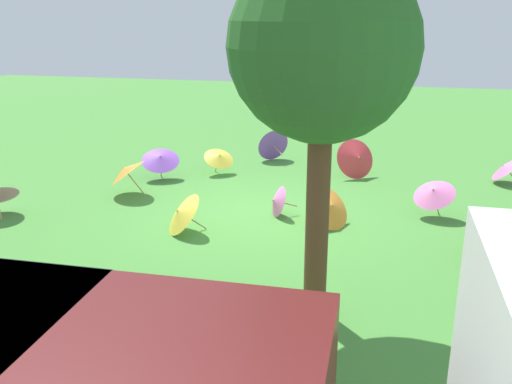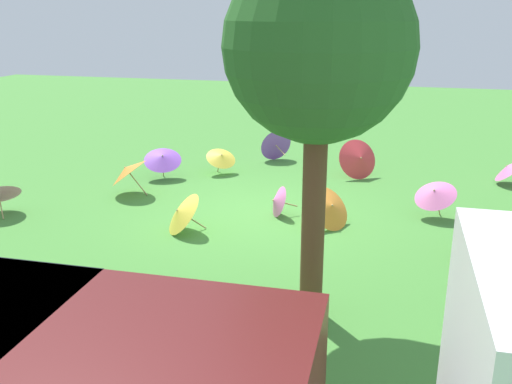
% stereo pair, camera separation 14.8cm
% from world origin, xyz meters
% --- Properties ---
extents(ground, '(40.00, 40.00, 0.00)m').
position_xyz_m(ground, '(0.00, 0.00, 0.00)').
color(ground, '#478C38').
extents(shade_tree, '(2.13, 2.13, 4.33)m').
position_xyz_m(shade_tree, '(-1.52, 3.36, 3.22)').
color(shade_tree, brown).
rests_on(shade_tree, ground).
extents(parasol_orange_0, '(1.01, 1.07, 0.74)m').
position_xyz_m(parasol_orange_0, '(-1.36, 0.31, 0.37)').
color(parasol_orange_0, tan).
rests_on(parasol_orange_0, ground).
extents(parasol_yellow_0, '(0.97, 1.02, 0.72)m').
position_xyz_m(parasol_yellow_0, '(1.07, 1.20, 0.36)').
color(parasol_yellow_0, tan).
rests_on(parasol_yellow_0, ground).
extents(parasol_purple_0, '(0.85, 0.86, 0.83)m').
position_xyz_m(parasol_purple_0, '(0.61, -4.05, 0.41)').
color(parasol_purple_0, tan).
rests_on(parasol_purple_0, ground).
extents(parasol_pink_1, '(1.10, 1.01, 0.85)m').
position_xyz_m(parasol_pink_1, '(-3.97, 1.30, 0.43)').
color(parasol_pink_1, tan).
rests_on(parasol_pink_1, ground).
extents(parasol_pink_2, '(0.67, 0.77, 0.67)m').
position_xyz_m(parasol_pink_2, '(-4.78, -3.20, 0.38)').
color(parasol_pink_2, tan).
rests_on(parasol_pink_2, ground).
extents(parasol_orange_2, '(0.87, 0.94, 0.85)m').
position_xyz_m(parasol_orange_2, '(2.90, -0.48, 0.52)').
color(parasol_orange_2, tan).
rests_on(parasol_orange_2, ground).
extents(parasol_yellow_1, '(0.95, 0.94, 0.63)m').
position_xyz_m(parasol_yellow_1, '(1.52, -2.46, 0.41)').
color(parasol_yellow_1, tan).
rests_on(parasol_yellow_1, ground).
extents(parasol_pink_5, '(1.01, 1.00, 0.75)m').
position_xyz_m(parasol_pink_5, '(-3.13, -0.58, 0.49)').
color(parasol_pink_5, tan).
rests_on(parasol_pink_5, ground).
extents(parasol_red_1, '(1.06, 0.97, 0.91)m').
position_xyz_m(parasol_red_1, '(-1.59, -2.91, 0.46)').
color(parasol_red_1, tan).
rests_on(parasol_red_1, ground).
extents(parasol_purple_2, '(1.10, 1.08, 0.74)m').
position_xyz_m(parasol_purple_2, '(2.67, -1.74, 0.49)').
color(parasol_purple_2, tan).
rests_on(parasol_purple_2, ground).
extents(parasol_pink_6, '(0.64, 0.66, 0.59)m').
position_xyz_m(parasol_pink_6, '(-0.33, 0.01, 0.30)').
color(parasol_pink_6, tan).
rests_on(parasol_pink_6, ground).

